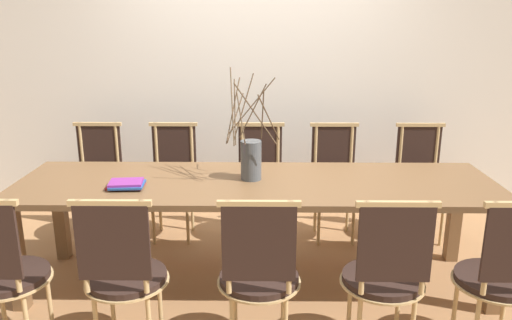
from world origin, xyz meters
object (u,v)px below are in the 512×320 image
Objects in this scene: chair_far_center at (260,179)px; book_stack at (126,184)px; vase_centerpiece at (251,158)px; chair_near_center at (259,272)px; dining_table at (256,193)px.

chair_far_center is 3.93× the size of book_stack.
vase_centerpiece is at bearing 85.42° from chair_far_center.
vase_centerpiece is 0.84m from book_stack.
chair_near_center is at bearing 90.05° from chair_far_center.
vase_centerpiece reaches higher than dining_table.
book_stack is (-0.84, -0.14, 0.10)m from dining_table.
chair_near_center is 1.13m from book_stack.
vase_centerpiece reaches higher than chair_far_center.
chair_far_center is (0.02, 0.81, -0.16)m from dining_table.
dining_table is at bearing 91.84° from chair_near_center.
vase_centerpiece is at bearing 13.10° from book_stack.
chair_far_center is at bearing 90.05° from chair_near_center.
chair_near_center is (0.03, -0.81, -0.16)m from dining_table.
dining_table is 0.86m from book_stack.
vase_centerpiece is at bearing 126.54° from dining_table.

